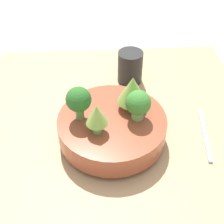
% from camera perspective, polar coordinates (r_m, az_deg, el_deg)
% --- Properties ---
extents(ground_plane, '(6.00, 6.00, 0.00)m').
position_cam_1_polar(ground_plane, '(0.83, 0.99, -7.16)').
color(ground_plane, '#ADA89E').
extents(table, '(0.86, 0.75, 0.05)m').
position_cam_1_polar(table, '(0.82, 1.01, -6.03)').
color(table, tan).
rests_on(table, ground_plane).
extents(bowl, '(0.26, 0.26, 0.07)m').
position_cam_1_polar(bowl, '(0.77, 0.00, -2.73)').
color(bowl, brown).
rests_on(bowl, table).
extents(romanesco_piece_far, '(0.05, 0.05, 0.08)m').
position_cam_1_polar(romanesco_piece_far, '(0.68, -2.81, -0.73)').
color(romanesco_piece_far, '#6BA34C').
rests_on(romanesco_piece_far, bowl).
extents(broccoli_floret_front, '(0.06, 0.06, 0.08)m').
position_cam_1_polar(broccoli_floret_front, '(0.73, 4.79, 1.75)').
color(broccoli_floret_front, '#7AB256').
rests_on(broccoli_floret_front, bowl).
extents(romanesco_piece_near, '(0.07, 0.07, 0.09)m').
position_cam_1_polar(romanesco_piece_near, '(0.74, 3.76, 3.99)').
color(romanesco_piece_near, '#6BA34C').
rests_on(romanesco_piece_near, bowl).
extents(broccoli_floret_back, '(0.06, 0.06, 0.09)m').
position_cam_1_polar(broccoli_floret_back, '(0.72, -6.12, 2.15)').
color(broccoli_floret_back, '#609347').
rests_on(broccoli_floret_back, bowl).
extents(cup, '(0.08, 0.08, 0.10)m').
position_cam_1_polar(cup, '(0.95, 3.33, 8.24)').
color(cup, black).
rests_on(cup, table).
extents(fork, '(0.19, 0.03, 0.01)m').
position_cam_1_polar(fork, '(0.84, 16.63, -3.95)').
color(fork, '#B2B2B7').
rests_on(fork, table).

